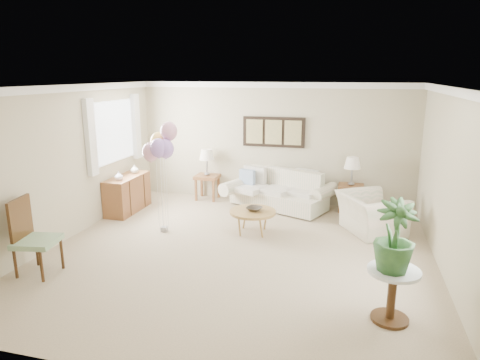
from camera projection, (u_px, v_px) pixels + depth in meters
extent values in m
plane|color=tan|center=(238.00, 253.00, 6.80)|extent=(6.00, 6.00, 0.00)
cube|color=#BAAE8C|center=(274.00, 143.00, 9.29)|extent=(6.00, 0.04, 2.60)
cube|color=#BAAE8C|center=(146.00, 251.00, 3.67)|extent=(6.00, 0.04, 2.60)
cube|color=#BAAE8C|center=(67.00, 163.00, 7.23)|extent=(0.04, 6.00, 2.60)
cube|color=#BAAE8C|center=(453.00, 187.00, 5.74)|extent=(0.04, 6.00, 2.60)
cube|color=white|center=(238.00, 87.00, 6.17)|extent=(6.00, 6.00, 0.02)
cube|color=white|center=(275.00, 85.00, 8.96)|extent=(6.00, 0.06, 0.12)
cube|color=white|center=(61.00, 89.00, 6.92)|extent=(0.06, 6.00, 0.12)
cube|color=white|center=(462.00, 93.00, 5.44)|extent=(0.06, 6.00, 0.12)
cube|color=white|center=(114.00, 131.00, 8.54)|extent=(0.04, 1.40, 1.20)
cube|color=white|center=(91.00, 138.00, 7.74)|extent=(0.10, 0.22, 1.40)
cube|color=white|center=(136.00, 127.00, 9.33)|extent=(0.10, 0.22, 1.40)
cube|color=black|center=(274.00, 132.00, 9.20)|extent=(1.35, 0.04, 0.65)
cube|color=#8C8C59|center=(254.00, 132.00, 9.29)|extent=(0.36, 0.02, 0.52)
cube|color=#8C8C59|center=(273.00, 132.00, 9.18)|extent=(0.36, 0.02, 0.52)
cube|color=#8C8C59|center=(293.00, 133.00, 9.08)|extent=(0.36, 0.02, 0.52)
cube|color=beige|center=(278.00, 199.00, 9.04)|extent=(2.15, 1.52, 0.33)
cube|color=beige|center=(281.00, 179.00, 9.23)|extent=(1.91, 0.95, 0.50)
cylinder|color=beige|center=(235.00, 186.00, 9.23)|extent=(0.58, 0.86, 0.29)
cylinder|color=beige|center=(324.00, 192.00, 8.76)|extent=(0.58, 0.86, 0.29)
cube|color=beige|center=(252.00, 188.00, 9.09)|extent=(0.75, 0.81, 0.11)
cube|color=beige|center=(278.00, 190.00, 8.95)|extent=(0.75, 0.81, 0.11)
cube|color=beige|center=(305.00, 192.00, 8.81)|extent=(0.75, 0.81, 0.11)
cube|color=#8199B9|center=(247.00, 177.00, 9.22)|extent=(0.34, 0.11, 0.34)
cube|color=#EBDD68|center=(309.00, 181.00, 8.89)|extent=(0.34, 0.11, 0.34)
cube|color=#392819|center=(316.00, 185.00, 8.81)|extent=(0.31, 0.09, 0.31)
cube|color=beige|center=(278.00, 207.00, 9.09)|extent=(1.81, 0.72, 0.04)
cube|color=brown|center=(207.00, 177.00, 9.60)|extent=(0.51, 0.47, 0.07)
cube|color=brown|center=(196.00, 190.00, 9.54)|extent=(0.05, 0.05, 0.49)
cube|color=brown|center=(213.00, 191.00, 9.44)|extent=(0.05, 0.05, 0.49)
cube|color=brown|center=(202.00, 186.00, 9.89)|extent=(0.05, 0.05, 0.49)
cube|color=brown|center=(219.00, 187.00, 9.79)|extent=(0.05, 0.05, 0.49)
cube|color=brown|center=(351.00, 187.00, 8.77)|extent=(0.51, 0.46, 0.07)
cube|color=brown|center=(340.00, 202.00, 8.71)|extent=(0.05, 0.05, 0.48)
cube|color=brown|center=(360.00, 203.00, 8.61)|extent=(0.05, 0.05, 0.48)
cube|color=brown|center=(340.00, 197.00, 9.06)|extent=(0.05, 0.05, 0.48)
cube|color=brown|center=(360.00, 198.00, 8.96)|extent=(0.05, 0.05, 0.48)
cylinder|color=gray|center=(207.00, 174.00, 9.58)|extent=(0.14, 0.14, 0.06)
cylinder|color=gray|center=(207.00, 166.00, 9.54)|extent=(0.04, 0.04, 0.29)
cone|color=silver|center=(207.00, 154.00, 9.47)|extent=(0.33, 0.33, 0.24)
cylinder|color=gray|center=(351.00, 184.00, 8.75)|extent=(0.14, 0.14, 0.06)
cylinder|color=gray|center=(352.00, 175.00, 8.71)|extent=(0.04, 0.04, 0.29)
cone|color=silver|center=(353.00, 163.00, 8.65)|extent=(0.33, 0.33, 0.23)
cylinder|color=olive|center=(253.00, 212.00, 7.57)|extent=(0.83, 0.83, 0.05)
cylinder|color=olive|center=(266.00, 220.00, 7.76)|extent=(0.03, 0.03, 0.37)
cylinder|color=olive|center=(245.00, 219.00, 7.85)|extent=(0.03, 0.03, 0.37)
cylinder|color=olive|center=(239.00, 226.00, 7.49)|extent=(0.03, 0.03, 0.37)
cylinder|color=olive|center=(261.00, 228.00, 7.39)|extent=(0.03, 0.03, 0.37)
imported|color=#322B22|center=(254.00, 209.00, 7.56)|extent=(0.33, 0.33, 0.07)
imported|color=beige|center=(371.00, 214.00, 7.62)|extent=(1.35, 1.40, 0.70)
cylinder|color=silver|center=(394.00, 271.00, 4.81)|extent=(0.59, 0.59, 0.04)
cylinder|color=#3E250E|center=(392.00, 296.00, 4.89)|extent=(0.10, 0.10, 0.59)
cylinder|color=#3E250E|center=(389.00, 320.00, 4.96)|extent=(0.43, 0.43, 0.01)
imported|color=#234A28|center=(395.00, 236.00, 4.68)|extent=(0.57, 0.57, 0.82)
cube|color=#83A479|center=(37.00, 242.00, 6.01)|extent=(0.63, 0.63, 0.08)
cylinder|color=#3E250E|center=(15.00, 263.00, 5.93)|extent=(0.04, 0.04, 0.45)
cylinder|color=#3E250E|center=(42.00, 267.00, 5.82)|extent=(0.04, 0.04, 0.45)
cylinder|color=#3E250E|center=(37.00, 251.00, 6.33)|extent=(0.04, 0.04, 0.45)
cylinder|color=#3E250E|center=(62.00, 254.00, 6.22)|extent=(0.04, 0.04, 0.45)
cube|color=#3E250E|center=(20.00, 218.00, 5.99)|extent=(0.14, 0.51, 0.59)
cube|color=brown|center=(128.00, 194.00, 8.80)|extent=(0.45, 1.20, 0.74)
cube|color=#3E250E|center=(120.00, 198.00, 8.52)|extent=(0.46, 0.02, 0.70)
cube|color=#3E250E|center=(135.00, 190.00, 9.08)|extent=(0.46, 0.02, 0.70)
imported|color=white|center=(119.00, 176.00, 8.38)|extent=(0.20, 0.20, 0.17)
imported|color=silver|center=(134.00, 169.00, 8.98)|extent=(0.17, 0.17, 0.17)
cube|color=gray|center=(164.00, 229.00, 7.74)|extent=(0.10, 0.10, 0.08)
ellipsoid|color=pink|center=(151.00, 152.00, 7.32)|extent=(0.29, 0.29, 0.33)
cylinder|color=silver|center=(158.00, 195.00, 7.54)|extent=(0.01, 0.01, 1.22)
ellipsoid|color=#A275D5|center=(165.00, 149.00, 7.27)|extent=(0.29, 0.29, 0.33)
cylinder|color=silver|center=(165.00, 194.00, 7.52)|extent=(0.01, 0.01, 1.28)
ellipsoid|color=#FFD35F|center=(159.00, 141.00, 7.52)|extent=(0.29, 0.29, 0.33)
cylinder|color=silver|center=(162.00, 189.00, 7.64)|extent=(0.01, 0.01, 1.37)
ellipsoid|color=pink|center=(169.00, 131.00, 7.32)|extent=(0.29, 0.29, 0.33)
cylinder|color=silver|center=(167.00, 185.00, 7.55)|extent=(0.01, 0.01, 1.57)
ellipsoid|color=#A275D5|center=(159.00, 148.00, 7.21)|extent=(0.29, 0.29, 0.33)
cylinder|color=silver|center=(162.00, 193.00, 7.49)|extent=(0.01, 0.01, 1.31)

